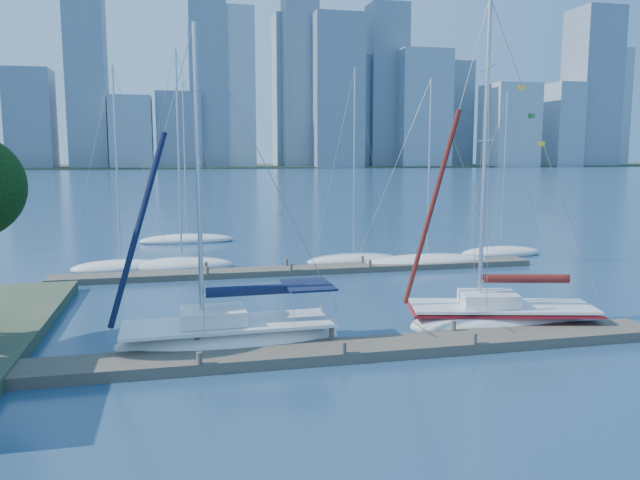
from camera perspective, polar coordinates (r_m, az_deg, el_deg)
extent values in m
plane|color=navy|center=(23.28, 1.59, -10.57)|extent=(700.00, 700.00, 0.00)
cube|color=#463E33|center=(23.22, 1.59, -10.10)|extent=(26.00, 2.00, 0.40)
cube|color=#463E33|center=(38.80, -1.43, -2.75)|extent=(30.00, 1.80, 0.36)
cube|color=#38472D|center=(341.50, -11.97, 6.57)|extent=(800.00, 100.00, 1.50)
ellipsoid|color=silver|center=(24.36, -8.27, -9.19)|extent=(8.64, 3.01, 1.51)
cube|color=silver|center=(24.16, -8.31, -7.60)|extent=(8.01, 2.77, 0.12)
cube|color=silver|center=(24.02, -9.76, -6.85)|extent=(2.45, 1.88, 0.55)
cylinder|color=silver|center=(23.22, -11.06, 5.58)|extent=(0.18, 0.18, 10.98)
cylinder|color=silver|center=(24.00, -5.91, -4.82)|extent=(4.07, 0.19, 0.10)
cylinder|color=black|center=(23.97, -5.91, -4.59)|extent=(3.75, 0.49, 0.40)
cube|color=black|center=(24.32, -1.10, -4.12)|extent=(1.86, 2.43, 0.08)
ellipsoid|color=silver|center=(27.98, 16.22, -7.18)|extent=(8.64, 4.53, 1.45)
cube|color=silver|center=(27.82, 16.28, -5.84)|extent=(8.00, 4.18, 0.12)
cube|color=silver|center=(27.59, 15.14, -5.19)|extent=(2.66, 2.24, 0.53)
cylinder|color=silver|center=(26.80, 14.81, 7.42)|extent=(0.17, 0.17, 12.61)
cylinder|color=silver|center=(27.87, 18.33, -3.57)|extent=(3.82, 0.99, 0.10)
cylinder|color=#4B1410|center=(27.85, 18.34, -3.37)|extent=(3.58, 1.20, 0.39)
cube|color=maroon|center=(27.86, 16.26, -6.16)|extent=(8.19, 4.32, 0.10)
ellipsoid|color=silver|center=(41.35, -17.71, -2.45)|extent=(6.48, 4.08, 1.06)
cylinder|color=silver|center=(40.72, -18.11, 6.79)|extent=(0.12, 0.12, 11.75)
ellipsoid|color=silver|center=(40.90, -12.50, -2.34)|extent=(7.01, 4.04, 1.15)
cylinder|color=silver|center=(40.26, -12.81, 7.75)|extent=(0.13, 0.13, 12.66)
ellipsoid|color=silver|center=(42.16, 3.07, -1.89)|extent=(6.79, 4.56, 1.01)
cylinder|color=silver|center=(41.54, 3.14, 7.27)|extent=(0.11, 0.11, 11.96)
ellipsoid|color=silver|center=(41.81, 9.74, -2.04)|extent=(9.13, 4.41, 1.16)
cylinder|color=silver|center=(41.19, 9.95, 6.71)|extent=(0.13, 0.13, 11.05)
ellipsoid|color=silver|center=(47.12, 16.21, -1.15)|extent=(6.20, 2.20, 1.01)
cylinder|color=silver|center=(46.58, 16.50, 6.26)|extent=(0.11, 0.11, 10.69)
ellipsoid|color=silver|center=(53.07, -12.06, -0.01)|extent=(7.75, 2.37, 1.05)
cylinder|color=silver|center=(52.58, -12.28, 7.41)|extent=(0.11, 0.11, 12.18)
cube|color=slate|center=(315.84, -24.93, 9.97)|extent=(19.70, 17.63, 44.78)
cube|color=#8896A4|center=(333.58, -20.31, 9.04)|extent=(15.19, 17.61, 32.74)
cube|color=#7F95A4|center=(307.12, -16.85, 9.37)|extent=(18.89, 19.81, 33.24)
cube|color=slate|center=(308.23, -12.75, 9.73)|extent=(20.90, 16.86, 35.63)
cube|color=#8896A4|center=(313.51, -8.06, 13.52)|extent=(21.32, 14.99, 76.10)
cube|color=#7F95A4|center=(332.51, -2.89, 13.32)|extent=(14.67, 17.46, 76.77)
cube|color=slate|center=(310.84, 1.53, 13.34)|extent=(23.56, 18.95, 72.85)
cube|color=#8896A4|center=(331.26, 4.31, 11.53)|extent=(13.88, 17.11, 56.00)
cube|color=#7F95A4|center=(325.21, 9.31, 11.69)|extent=(25.80, 18.80, 58.05)
cube|color=slate|center=(364.98, 12.15, 11.14)|extent=(16.09, 17.52, 57.23)
cube|color=#8896A4|center=(345.17, 16.89, 9.94)|extent=(24.05, 23.94, 42.46)
cube|color=#7F95A4|center=(361.20, 21.14, 9.75)|extent=(15.25, 21.38, 43.69)
cube|color=slate|center=(376.17, 23.54, 12.57)|extent=(22.49, 23.60, 83.38)
cube|color=#8896A4|center=(407.27, 24.99, 10.88)|extent=(15.30, 17.08, 66.33)
cube|color=slate|center=(316.41, -20.58, 14.75)|extent=(17.13, 18.00, 94.81)
cube|color=slate|center=(315.28, -10.27, 16.44)|extent=(17.39, 18.00, 108.85)
cube|color=slate|center=(320.93, -1.87, 16.73)|extent=(16.33, 18.00, 112.44)
cube|color=slate|center=(330.44, 6.05, 13.72)|extent=(19.16, 18.00, 81.35)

